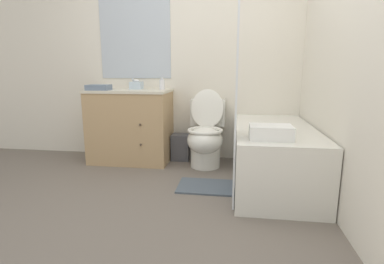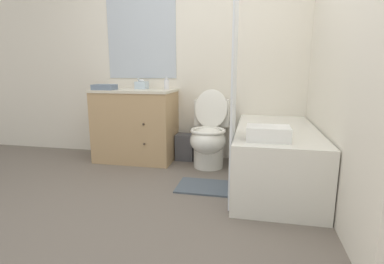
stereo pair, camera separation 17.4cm
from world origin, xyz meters
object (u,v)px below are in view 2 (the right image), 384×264
toilet (209,137)px  tissue_box (142,85)px  wastebasket (185,147)px  sink_faucet (141,85)px  bathtub (275,156)px  hand_towel_folded (104,87)px  soap_dispenser (167,84)px  vanity_cabinet (136,124)px  bath_towel_folded (268,133)px  bath_mat (206,187)px

toilet → tissue_box: size_ratio=6.40×
wastebasket → tissue_box: bearing=-175.6°
sink_faucet → tissue_box: 0.14m
sink_faucet → tissue_box: sink_faucet is taller
bathtub → hand_towel_folded: size_ratio=6.11×
tissue_box → soap_dispenser: size_ratio=0.96×
soap_dispenser → vanity_cabinet: bearing=-168.6°
sink_faucet → bath_towel_folded: sink_faucet is taller
vanity_cabinet → bathtub: size_ratio=0.61×
vanity_cabinet → bath_towel_folded: 1.79m
vanity_cabinet → soap_dispenser: soap_dispenser is taller
tissue_box → bath_towel_folded: tissue_box is taller
bath_towel_folded → sink_faucet: bearing=140.7°
toilet → tissue_box: tissue_box is taller
bath_mat → tissue_box: bearing=139.0°
toilet → hand_towel_folded: 1.30m
sink_faucet → bath_towel_folded: (1.48, -1.21, -0.28)m
toilet → bath_towel_folded: (0.59, -0.93, 0.26)m
bathtub → bath_towel_folded: (-0.10, -0.52, 0.32)m
vanity_cabinet → bathtub: (1.57, -0.49, -0.16)m
toilet → hand_towel_folded: hand_towel_folded is taller
tissue_box → hand_towel_folded: bearing=-148.3°
toilet → bath_towel_folded: 1.13m
toilet → bath_towel_folded: toilet is taller
toilet → bath_towel_folded: bearing=-57.7°
bathtub → soap_dispenser: bearing=155.1°
vanity_cabinet → hand_towel_folded: (-0.30, -0.15, 0.44)m
bathtub → hand_towel_folded: 1.99m
sink_faucet → toilet: 1.07m
soap_dispenser → bath_towel_folded: 1.58m
vanity_cabinet → bath_mat: (0.96, -0.71, -0.42)m
toilet → bathtub: (0.69, -0.41, -0.06)m
wastebasket → vanity_cabinet: bearing=-168.9°
toilet → wastebasket: (-0.32, 0.19, -0.18)m
hand_towel_folded → tissue_box: bearing=31.7°
bathtub → toilet: bearing=149.0°
wastebasket → hand_towel_folded: bearing=-163.2°
sink_faucet → wastebasket: 0.92m
tissue_box → bath_towel_folded: bearing=-37.3°
sink_faucet → bathtub: 1.82m
bathtub → hand_towel_folded: hand_towel_folded is taller
toilet → bath_mat: 0.72m
soap_dispenser → hand_towel_folded: 0.70m
hand_towel_folded → bath_mat: hand_towel_folded is taller
vanity_cabinet → sink_faucet: sink_faucet is taller
bath_mat → sink_faucet: bearing=136.5°
vanity_cabinet → hand_towel_folded: hand_towel_folded is taller
wastebasket → tissue_box: size_ratio=2.34×
vanity_cabinet → tissue_box: size_ratio=6.97×
bathtub → soap_dispenser: size_ratio=10.95×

